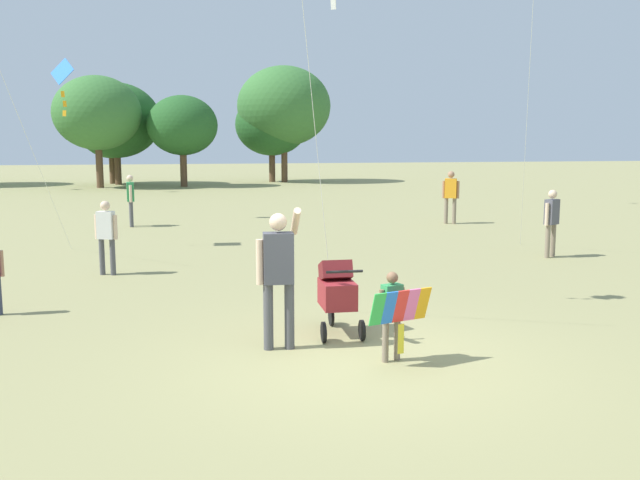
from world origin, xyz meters
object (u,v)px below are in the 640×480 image
Objects in this scene: kite_green_novelty at (61,80)px; person_couple_left at (131,196)px; person_adult_flyer at (278,268)px; person_kid_running at (451,193)px; stroller at (337,290)px; child_with_butterfly_kite at (393,309)px; person_sitting_far at (106,231)px; person_back_turned at (552,218)px.

person_couple_left is (1.07, 4.13, -3.05)m from kite_green_novelty.
person_adult_flyer is 13.58m from person_kid_running.
person_kid_running reaches higher than stroller.
child_with_butterfly_kite is 0.60× the size of person_adult_flyer.
kite_green_novelty is 3.10× the size of person_sitting_far.
kite_green_novelty is 2.98× the size of person_back_turned.
person_sitting_far is (-2.77, 5.35, -0.20)m from person_adult_flyer.
person_adult_flyer reaches higher than person_kid_running.
person_back_turned is at bearing -15.18° from kite_green_novelty.
person_kid_running is at bearing 34.58° from person_sitting_far.
person_couple_left is 12.04m from person_back_turned.
stroller is 6.01m from person_sitting_far.
stroller is at bearing -58.69° from kite_green_novelty.
person_couple_left is (-0.22, 7.45, 0.05)m from person_sitting_far.
kite_green_novelty reaches higher than child_with_butterfly_kite.
kite_green_novelty is at bearing -104.46° from person_couple_left.
person_back_turned is (0.11, -6.10, -0.06)m from person_kid_running.
stroller is (0.87, 0.57, -0.45)m from person_adult_flyer.
person_adult_flyer is at bearing -62.63° from person_sitting_far.
stroller is 0.74× the size of person_sitting_far.
person_kid_running reaches higher than child_with_butterfly_kite.
person_couple_left reaches higher than stroller.
person_adult_flyer reaches higher than person_couple_left.
person_adult_flyer is 1.13× the size of person_kid_running.
person_adult_flyer reaches higher than person_back_turned.
kite_green_novelty reaches higher than person_sitting_far.
person_couple_left reaches higher than person_back_turned.
kite_green_novelty is (-4.06, 8.67, 2.91)m from person_adult_flyer.
person_adult_flyer is 1.13m from stroller.
person_sitting_far is 11.44m from person_kid_running.
stroller is 0.67× the size of person_kid_running.
person_kid_running is at bearing 16.49° from kite_green_novelty.
child_with_butterfly_kite is 11.32m from kite_green_novelty.
person_sitting_far is 9.53m from person_back_turned.
person_couple_left is (-2.99, 12.80, -0.14)m from person_adult_flyer.
person_back_turned is at bearing 49.90° from child_with_butterfly_kite.
person_back_turned is (5.46, 6.48, 0.24)m from child_with_butterfly_kite.
person_sitting_far is at bearing -68.78° from kite_green_novelty.
child_with_butterfly_kite is 0.73× the size of person_back_turned.
child_with_butterfly_kite is 1.39m from stroller.
person_couple_left is at bearing 144.07° from person_back_turned.
person_adult_flyer is at bearing -139.65° from person_back_turned.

